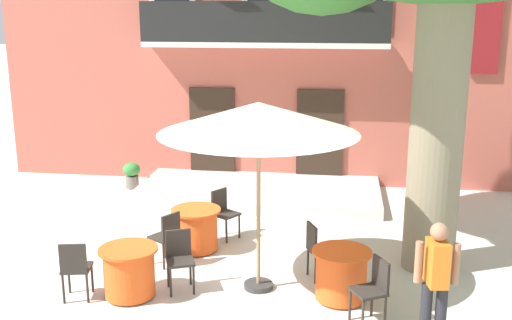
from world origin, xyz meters
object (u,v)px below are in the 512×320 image
object	(u,v)px
cafe_table_middle	(341,274)
pedestrian_near_entrance	(436,279)
cafe_table_front	(129,272)
cafe_chair_middle_0	(318,247)
cafe_chair_middle_1	(373,286)
cafe_chair_front_1	(75,266)
cafe_umbrella	(259,119)
cafe_chair_near_tree_0	(223,210)
cafe_chair_front_0	(180,256)
cafe_chair_near_tree_1	(167,235)
cafe_table_near_tree	(196,229)
ground_planter_left	(132,174)

from	to	relation	value
cafe_table_middle	pedestrian_near_entrance	distance (m)	1.73
cafe_table_front	pedestrian_near_entrance	xyz separation A→B (m)	(4.20, -0.84, 0.55)
cafe_chair_middle_0	pedestrian_near_entrance	world-z (taller)	pedestrian_near_entrance
cafe_chair_middle_1	cafe_chair_front_1	world-z (taller)	same
cafe_table_middle	cafe_umbrella	world-z (taller)	cafe_umbrella
cafe_chair_near_tree_0	cafe_umbrella	xyz separation A→B (m)	(0.94, -1.99, 2.08)
cafe_chair_front_0	pedestrian_near_entrance	world-z (taller)	pedestrian_near_entrance
cafe_chair_near_tree_1	cafe_table_middle	distance (m)	2.97
cafe_table_near_tree	cafe_table_middle	xyz separation A→B (m)	(2.52, -1.51, 0.00)
cafe_chair_near_tree_1	ground_planter_left	distance (m)	4.66
cafe_chair_near_tree_0	pedestrian_near_entrance	size ratio (longest dim) A/B	0.55
cafe_table_front	cafe_chair_front_0	bearing A→B (deg)	28.26
cafe_table_near_tree	cafe_chair_near_tree_0	size ratio (longest dim) A/B	0.95
cafe_chair_front_0	ground_planter_left	bearing A→B (deg)	116.86
cafe_chair_middle_1	pedestrian_near_entrance	distance (m)	0.99
cafe_chair_front_0	cafe_chair_front_1	size ratio (longest dim) A/B	1.00
cafe_chair_middle_0	cafe_chair_front_0	size ratio (longest dim) A/B	1.00
cafe_table_near_tree	cafe_chair_middle_0	distance (m)	2.32
cafe_table_near_tree	pedestrian_near_entrance	bearing A→B (deg)	-36.51
cafe_table_middle	cafe_table_near_tree	bearing A→B (deg)	149.01
cafe_chair_near_tree_0	cafe_table_front	xyz separation A→B (m)	(-0.89, -2.53, -0.14)
cafe_table_middle	cafe_table_front	bearing A→B (deg)	-173.52
cafe_chair_near_tree_0	cafe_table_front	size ratio (longest dim) A/B	1.05
cafe_table_front	cafe_chair_near_tree_0	bearing A→B (deg)	70.55
cafe_chair_near_tree_0	cafe_chair_middle_0	distance (m)	2.37
cafe_chair_middle_0	ground_planter_left	world-z (taller)	cafe_chair_middle_0
pedestrian_near_entrance	cafe_table_near_tree	bearing A→B (deg)	143.49
pedestrian_near_entrance	ground_planter_left	bearing A→B (deg)	134.42
cafe_chair_front_1	cafe_chair_near_tree_1	bearing A→B (deg)	56.20
cafe_umbrella	ground_planter_left	xyz separation A→B (m)	(-3.70, 4.81, -2.26)
cafe_chair_near_tree_0	cafe_chair_middle_0	size ratio (longest dim) A/B	1.00
cafe_chair_middle_1	pedestrian_near_entrance	bearing A→B (deg)	-38.91
cafe_chair_near_tree_0	ground_planter_left	size ratio (longest dim) A/B	1.46
cafe_chair_front_1	pedestrian_near_entrance	size ratio (longest dim) A/B	0.55
cafe_table_middle	cafe_chair_middle_1	xyz separation A→B (m)	(0.43, -0.62, 0.14)
cafe_chair_middle_0	cafe_chair_front_1	size ratio (longest dim) A/B	1.00
cafe_table_near_tree	pedestrian_near_entrance	size ratio (longest dim) A/B	0.52
cafe_table_middle	cafe_table_front	size ratio (longest dim) A/B	1.00
cafe_chair_near_tree_0	ground_planter_left	distance (m)	3.95
cafe_table_near_tree	cafe_chair_front_0	world-z (taller)	cafe_chair_front_0
cafe_chair_middle_1	ground_planter_left	distance (m)	7.77
cafe_chair_middle_1	pedestrian_near_entrance	size ratio (longest dim) A/B	0.55
cafe_chair_near_tree_0	cafe_chair_middle_1	distance (m)	3.83
cafe_chair_middle_0	cafe_table_front	distance (m)	2.88
cafe_table_near_tree	pedestrian_near_entrance	distance (m)	4.57
cafe_table_near_tree	cafe_chair_front_1	xyz separation A→B (m)	(-1.27, -2.09, 0.14)
cafe_table_near_tree	cafe_umbrella	bearing A→B (deg)	-45.81
ground_planter_left	pedestrian_near_entrance	distance (m)	8.68
cafe_chair_near_tree_1	cafe_table_middle	size ratio (longest dim) A/B	1.05
cafe_table_middle	pedestrian_near_entrance	size ratio (longest dim) A/B	0.52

